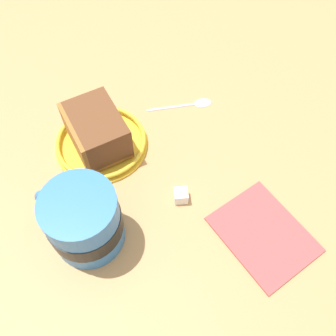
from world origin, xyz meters
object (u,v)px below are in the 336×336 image
object	(u,v)px
folded_napkin	(264,234)
sugar_cube	(182,194)
cake_slice	(96,131)
small_plate	(101,142)
teaspoon	(193,103)
tea_mug	(83,221)

from	to	relation	value
folded_napkin	sugar_cube	xyz separation A→B (cm)	(-12.39, -0.25, 0.66)
folded_napkin	sugar_cube	distance (cm)	12.41
cake_slice	folded_napkin	distance (cm)	28.01
small_plate	folded_napkin	size ratio (longest dim) A/B	1.11
teaspoon	folded_napkin	world-z (taller)	teaspoon
tea_mug	folded_napkin	size ratio (longest dim) A/B	0.94
teaspoon	folded_napkin	bearing A→B (deg)	-40.87
cake_slice	folded_napkin	bearing A→B (deg)	-3.38
folded_napkin	sugar_cube	bearing A→B (deg)	-178.85
small_plate	folded_napkin	bearing A→B (deg)	-3.87
teaspoon	sugar_cube	bearing A→B (deg)	-68.76
sugar_cube	folded_napkin	bearing A→B (deg)	1.15
teaspoon	sugar_cube	xyz separation A→B (cm)	(6.42, -16.53, 0.60)
tea_mug	sugar_cube	distance (cm)	14.40
small_plate	folded_napkin	world-z (taller)	small_plate
small_plate	teaspoon	distance (cm)	16.87
teaspoon	cake_slice	bearing A→B (deg)	-121.33
small_plate	teaspoon	world-z (taller)	small_plate
tea_mug	folded_napkin	bearing A→B (deg)	29.05
folded_napkin	sugar_cube	size ratio (longest dim) A/B	6.75
tea_mug	sugar_cube	bearing A→B (deg)	53.79
cake_slice	folded_napkin	world-z (taller)	cake_slice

